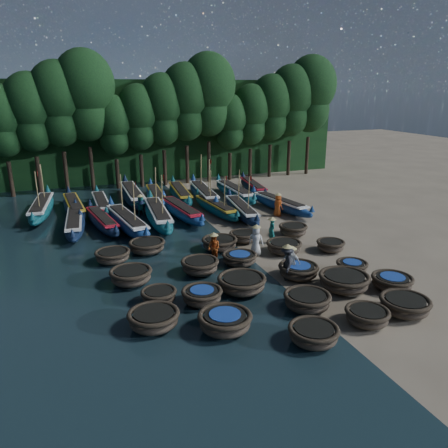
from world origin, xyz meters
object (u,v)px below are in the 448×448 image
object	(u,v)px
coracle_17	(240,258)
long_boat_3	(127,222)
coracle_12	(242,283)
coracle_19	(331,245)
coracle_20	(113,256)
coracle_4	(405,305)
long_boat_6	(216,207)
coracle_23	(243,236)
long_boat_16	(235,192)
fisherman_4	(291,261)
fisherman_1	(272,229)
long_boat_5	(181,211)
long_boat_2	(102,221)
coracle_5	(154,319)
long_boat_1	(75,223)
long_boat_11	(101,204)
long_boat_12	(132,195)
long_boat_10	(74,206)
coracle_24	(293,230)
coracle_6	(225,321)
coracle_22	(220,243)
long_boat_15	(203,193)
coracle_14	(352,267)
coracle_15	(131,276)
long_boat_14	(180,194)
long_boat_4	(158,215)
fisherman_6	(278,204)
long_boat_17	(253,187)
coracle_3	(367,316)
long_boat_8	(280,204)
coracle_9	(392,282)
coracle_2	(314,334)
coracle_18	(284,247)
long_boat_13	(156,196)
coracle_10	(159,296)
coracle_16	(200,266)
coracle_13	(298,270)
coracle_21	(147,246)
long_boat_9	(42,208)

from	to	relation	value
coracle_17	long_boat_3	bearing A→B (deg)	119.80
coracle_12	coracle_19	bearing A→B (deg)	23.47
coracle_20	coracle_12	bearing A→B (deg)	-48.35
coracle_4	long_boat_6	size ratio (longest dim) A/B	0.33
coracle_23	long_boat_16	distance (m)	11.31
fisherman_4	coracle_20	bearing A→B (deg)	-166.79
fisherman_1	long_boat_5	bearing A→B (deg)	-153.58
long_boat_2	coracle_5	bearing A→B (deg)	-96.36
coracle_20	long_boat_1	bearing A→B (deg)	103.84
long_boat_5	long_boat_6	distance (m)	2.74
long_boat_11	long_boat_12	bearing A→B (deg)	32.92
long_boat_10	coracle_24	bearing A→B (deg)	-42.83
coracle_6	coracle_22	distance (m)	9.08
long_boat_15	long_boat_16	world-z (taller)	long_boat_15
coracle_6	long_boat_1	size ratio (longest dim) A/B	0.30
coracle_6	long_boat_12	size ratio (longest dim) A/B	0.26
coracle_14	coracle_17	size ratio (longest dim) A/B	0.85
coracle_15	coracle_24	world-z (taller)	coracle_15
long_boat_1	long_boat_14	world-z (taller)	long_boat_14
long_boat_4	long_boat_10	bearing A→B (deg)	143.62
long_boat_5	long_boat_10	distance (m)	8.42
long_boat_1	long_boat_5	xyz separation A→B (m)	(7.56, 0.32, 0.01)
long_boat_3	long_boat_16	bearing A→B (deg)	20.61
coracle_14	fisherman_1	size ratio (longest dim) A/B	0.91
coracle_5	fisherman_6	xyz separation A→B (m)	(12.17, 12.55, 0.47)
long_boat_3	long_boat_17	world-z (taller)	long_boat_3
coracle_3	coracle_15	xyz separation A→B (m)	(-8.38, 7.33, 0.05)
long_boat_8	fisherman_1	bearing A→B (deg)	-131.43
coracle_20	long_boat_4	xyz separation A→B (m)	(4.01, 6.41, 0.20)
coracle_9	fisherman_1	size ratio (longest dim) A/B	1.10
coracle_6	long_boat_4	xyz separation A→B (m)	(0.76, 15.32, 0.14)
coracle_15	fisherman_4	xyz separation A→B (m)	(7.79, -2.05, 0.42)
long_boat_4	long_boat_6	size ratio (longest dim) A/B	1.19
long_boat_10	coracle_9	bearing A→B (deg)	-58.54
coracle_2	coracle_18	xyz separation A→B (m)	(3.48, 8.77, 0.00)
long_boat_13	long_boat_17	distance (m)	9.18
coracle_3	long_boat_5	xyz separation A→B (m)	(-2.98, 17.56, 0.13)
long_boat_12	long_boat_17	world-z (taller)	long_boat_12
coracle_15	coracle_17	bearing A→B (deg)	3.68
coracle_10	long_boat_6	world-z (taller)	long_boat_6
coracle_16	coracle_19	size ratio (longest dim) A/B	1.24
long_boat_15	fisherman_1	distance (m)	11.74
coracle_13	coracle_24	distance (m)	6.62
coracle_21	coracle_23	world-z (taller)	coracle_21
coracle_6	coracle_9	size ratio (longest dim) A/B	1.18
long_boat_13	coracle_24	bearing A→B (deg)	-56.41
coracle_14	long_boat_15	bearing A→B (deg)	97.89
long_boat_9	long_boat_12	world-z (taller)	long_boat_9
coracle_21	coracle_24	distance (m)	9.55
long_boat_4	coracle_12	bearing A→B (deg)	-79.93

